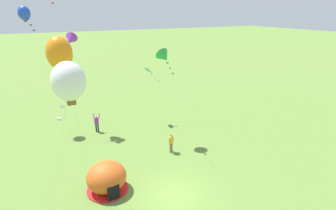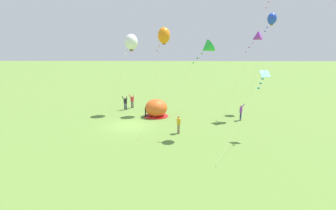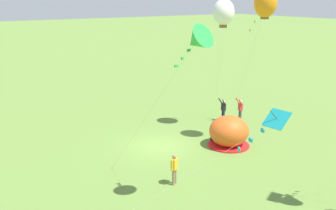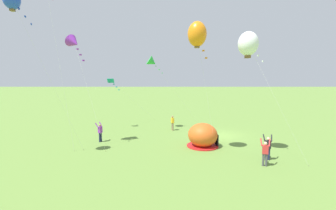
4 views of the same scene
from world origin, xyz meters
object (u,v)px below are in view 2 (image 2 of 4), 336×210
person_watching_sky (125,102)px  person_near_tent (179,124)px  kite_teal (263,77)px  kite_orange (164,36)px  kite_green (207,48)px  person_center_field (241,112)px  kite_white (131,42)px  popup_tent (156,108)px  kite_purple (256,38)px  person_arms_raised (132,101)px  kite_blue (272,19)px

person_watching_sky → person_near_tent: bearing=35.4°
person_watching_sky → person_near_tent: 11.87m
kite_teal → person_near_tent: bearing=-100.0°
kite_orange → kite_green: bearing=25.2°
person_center_field → kite_orange: (-3.27, -8.73, 8.41)m
person_center_field → kite_white: (-3.36, -12.64, 7.68)m
kite_teal → person_watching_sky: bearing=-128.0°
kite_white → popup_tent: bearing=58.2°
popup_tent → person_center_field: size_ratio=1.49×
popup_tent → person_watching_sky: (-3.38, -4.30, 0.00)m
kite_green → kite_orange: bearing=-154.8°
kite_purple → kite_teal: (7.43, -1.41, -3.57)m
person_arms_raised → kite_purple: size_ratio=0.19×
kite_green → person_arms_raised: bearing=-143.2°
kite_purple → kite_white: bearing=-98.1°
kite_teal → kite_blue: 13.08m
kite_orange → kite_purple: bearing=79.3°
kite_teal → kite_orange: bearing=-136.6°
person_watching_sky → kite_orange: size_ratio=0.18×
popup_tent → kite_orange: (-1.81, 0.86, 8.41)m
kite_green → kite_blue: size_ratio=0.72×
kite_white → kite_purple: kite_purple is taller
person_watching_sky → kite_white: 7.92m
kite_orange → person_center_field: bearing=69.4°
kite_blue → kite_orange: bearing=-83.3°
kite_green → person_watching_sky: bearing=-137.9°
person_arms_raised → kite_orange: bearing=58.2°
kite_teal → kite_blue: kite_blue is taller
kite_purple → person_near_tent: bearing=-54.2°
popup_tent → kite_orange: size_ratio=0.27×
person_near_tent → person_center_field: bearing=124.5°
popup_tent → kite_orange: kite_orange is taller
kite_blue → person_watching_sky: bearing=-90.1°
person_near_tent → person_center_field: 8.52m
kite_white → person_watching_sky: bearing=-140.0°
person_near_tent → kite_orange: (-8.10, -1.71, 8.44)m
person_arms_raised → kite_white: size_ratio=0.20×
kite_blue → person_near_tent: bearing=-49.5°
person_watching_sky → kite_orange: 9.99m
kite_white → kite_orange: 3.98m
kite_green → kite_teal: 5.42m
kite_purple → kite_orange: (-1.93, -10.27, 0.33)m
person_arms_raised → person_watching_sky: bearing=-30.9°
person_near_tent → kite_white: size_ratio=0.18×
person_center_field → kite_green: kite_green is taller
person_center_field → kite_purple: bearing=131.0°
person_arms_raised → kite_teal: (12.12, 13.31, 4.51)m
kite_white → kite_teal: size_ratio=1.48×
kite_green → person_near_tent: bearing=-102.7°
popup_tent → person_near_tent: popup_tent is taller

